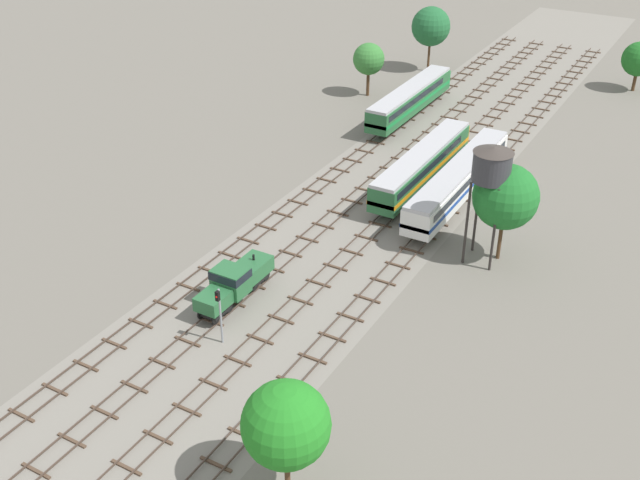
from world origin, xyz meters
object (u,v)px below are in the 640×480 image
shunter_loco_left_nearest (234,281)px  diesel_railcar_centre_left_mid (422,164)px  passenger_coach_centre_near (459,179)px  diesel_railcar_far_left_midfar (410,98)px  signal_post_nearest (220,309)px  water_tower (492,167)px

shunter_loco_left_nearest → diesel_railcar_centre_left_mid: 27.95m
passenger_coach_centre_near → diesel_railcar_far_left_midfar: size_ratio=1.07×
diesel_railcar_centre_left_mid → diesel_railcar_far_left_midfar: size_ratio=1.00×
passenger_coach_centre_near → diesel_railcar_centre_left_mid: 4.93m
passenger_coach_centre_near → signal_post_nearest: size_ratio=4.50×
passenger_coach_centre_near → signal_post_nearest: signal_post_nearest is taller
water_tower → diesel_railcar_far_left_midfar: bearing=124.7°
shunter_loco_left_nearest → signal_post_nearest: bearing=-65.1°
diesel_railcar_centre_left_mid → signal_post_nearest: signal_post_nearest is taller
diesel_railcar_far_left_midfar → water_tower: water_tower is taller
diesel_railcar_centre_left_mid → signal_post_nearest: 32.68m
diesel_railcar_far_left_midfar → water_tower: 35.86m
shunter_loco_left_nearest → diesel_railcar_far_left_midfar: (-4.68, 45.39, 0.59)m
passenger_coach_centre_near → diesel_railcar_far_left_midfar: same height
water_tower → shunter_loco_left_nearest: bearing=-133.1°
diesel_railcar_centre_left_mid → diesel_railcar_far_left_midfar: (-9.36, 17.83, 0.00)m
water_tower → signal_post_nearest: (-13.03, -21.44, -6.09)m
passenger_coach_centre_near → water_tower: size_ratio=2.00×
shunter_loco_left_nearest → passenger_coach_centre_near: passenger_coach_centre_near is taller
passenger_coach_centre_near → water_tower: water_tower is taller
signal_post_nearest → shunter_loco_left_nearest: bearing=114.9°
shunter_loco_left_nearest → diesel_railcar_far_left_midfar: size_ratio=0.41×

